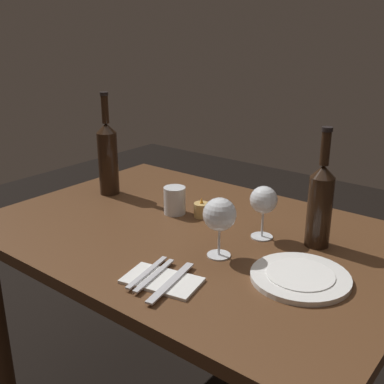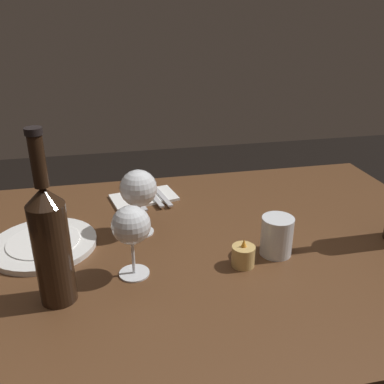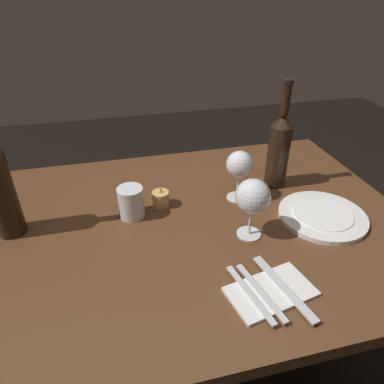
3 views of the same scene
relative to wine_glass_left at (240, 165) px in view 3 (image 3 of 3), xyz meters
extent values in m
plane|color=black|center=(-0.19, -0.09, -0.86)|extent=(6.00, 6.00, 0.00)
cube|color=#56351E|center=(-0.19, -0.09, -0.13)|extent=(1.30, 0.90, 0.04)
cylinder|color=#412816|center=(-0.77, 0.29, -0.50)|extent=(0.06, 0.06, 0.70)
cylinder|color=#412816|center=(0.39, 0.29, -0.50)|extent=(0.06, 0.06, 0.70)
cylinder|color=white|center=(0.00, 0.00, -0.11)|extent=(0.07, 0.07, 0.00)
cylinder|color=white|center=(0.00, 0.00, -0.07)|extent=(0.01, 0.01, 0.08)
sphere|color=white|center=(0.00, 0.00, 0.00)|extent=(0.08, 0.08, 0.08)
cylinder|color=beige|center=(0.00, 0.00, 0.00)|extent=(0.06, 0.06, 0.02)
cylinder|color=white|center=(-0.03, -0.18, -0.11)|extent=(0.07, 0.07, 0.00)
cylinder|color=white|center=(-0.03, -0.18, -0.07)|extent=(0.01, 0.01, 0.08)
sphere|color=white|center=(-0.03, -0.18, 0.01)|extent=(0.09, 0.09, 0.09)
cylinder|color=beige|center=(-0.03, -0.18, 0.01)|extent=(0.07, 0.07, 0.03)
cylinder|color=black|center=(-0.66, -0.01, 0.00)|extent=(0.07, 0.07, 0.23)
cylinder|color=black|center=(0.15, 0.05, -0.01)|extent=(0.07, 0.07, 0.21)
cone|color=black|center=(0.15, 0.05, 0.11)|extent=(0.07, 0.07, 0.03)
cylinder|color=black|center=(0.15, 0.05, 0.17)|extent=(0.03, 0.03, 0.09)
cylinder|color=black|center=(0.15, 0.05, 0.23)|extent=(0.03, 0.03, 0.01)
cylinder|color=white|center=(-0.33, -0.02, -0.07)|extent=(0.07, 0.07, 0.09)
cylinder|color=silver|center=(-0.33, -0.02, -0.10)|extent=(0.06, 0.06, 0.03)
cylinder|color=#DBB266|center=(-0.24, 0.02, -0.09)|extent=(0.05, 0.05, 0.05)
cylinder|color=white|center=(-0.24, 0.02, -0.10)|extent=(0.04, 0.04, 0.03)
cone|color=#F99E2D|center=(-0.24, 0.02, -0.06)|extent=(0.01, 0.01, 0.02)
cylinder|color=white|center=(0.20, -0.16, -0.11)|extent=(0.25, 0.25, 0.01)
cylinder|color=white|center=(0.20, -0.16, -0.10)|extent=(0.17, 0.17, 0.00)
cube|color=white|center=(-0.06, -0.38, -0.11)|extent=(0.21, 0.15, 0.01)
cube|color=silver|center=(-0.09, -0.38, -0.11)|extent=(0.05, 0.18, 0.00)
cube|color=silver|center=(-0.11, -0.38, -0.11)|extent=(0.05, 0.18, 0.00)
cube|color=silver|center=(-0.03, -0.38, -0.11)|extent=(0.06, 0.21, 0.00)
camera|label=1|loc=(0.64, -1.14, 0.48)|focal=43.94mm
camera|label=2|loc=(0.03, 0.76, 0.41)|focal=38.88mm
camera|label=3|loc=(-0.36, -0.86, 0.48)|focal=32.40mm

